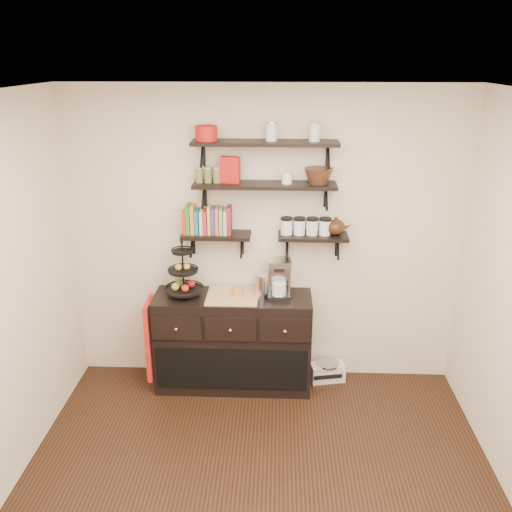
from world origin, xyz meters
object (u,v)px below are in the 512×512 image
object	(u,v)px
fruit_stand	(184,278)
coffee_maker	(279,278)
sideboard	(233,341)
radio	(327,371)

from	to	relation	value
fruit_stand	coffee_maker	xyz separation A→B (m)	(0.84, 0.02, 0.00)
sideboard	radio	bearing A→B (deg)	6.39
sideboard	fruit_stand	xyz separation A→B (m)	(-0.43, 0.00, 0.62)
coffee_maker	radio	bearing A→B (deg)	5.53
sideboard	coffee_maker	size ratio (longest dim) A/B	3.90
coffee_maker	radio	size ratio (longest dim) A/B	1.06
fruit_stand	coffee_maker	size ratio (longest dim) A/B	1.38
fruit_stand	radio	distance (m)	1.64
sideboard	fruit_stand	world-z (taller)	fruit_stand
fruit_stand	coffee_maker	bearing A→B (deg)	1.44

